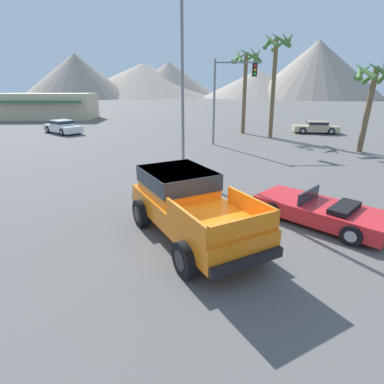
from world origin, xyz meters
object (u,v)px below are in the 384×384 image
palm_tree_short (276,61)px  palm_tree_leaning (246,70)px  orange_pickup_truck (187,201)px  traffic_light_main (231,87)px  parked_car_tan (316,127)px  parked_car_white (63,127)px  palm_tree_tall (372,84)px  street_lamp_post (182,70)px  red_convertible_car (321,211)px

palm_tree_short → palm_tree_leaning: palm_tree_short is taller
orange_pickup_truck → traffic_light_main: traffic_light_main is taller
parked_car_tan → palm_tree_short: bearing=125.2°
parked_car_white → palm_tree_leaning: bearing=130.6°
palm_tree_tall → palm_tree_leaning: palm_tree_leaning is taller
parked_car_white → street_lamp_post: bearing=80.0°
traffic_light_main → palm_tree_tall: (8.75, -3.03, 0.19)m
red_convertible_car → palm_tree_tall: 14.33m
traffic_light_main → palm_tree_leaning: size_ratio=0.82×
parked_car_white → parked_car_tan: parked_car_white is taller
parked_car_white → palm_tree_short: bearing=123.5°
red_convertible_car → palm_tree_short: 19.15m
red_convertible_car → parked_car_tan: size_ratio=0.95×
street_lamp_post → palm_tree_tall: 13.45m
parked_car_white → palm_tree_leaning: 18.22m
palm_tree_tall → palm_tree_leaning: 11.20m
red_convertible_car → parked_car_white: parked_car_white is taller
red_convertible_car → traffic_light_main: bearing=49.9°
orange_pickup_truck → traffic_light_main: 15.77m
parked_car_white → parked_car_tan: bearing=130.4°
red_convertible_car → traffic_light_main: traffic_light_main is taller
orange_pickup_truck → street_lamp_post: bearing=64.1°
traffic_light_main → palm_tree_short: 5.87m
street_lamp_post → palm_tree_leaning: bearing=68.3°
parked_car_white → traffic_light_main: traffic_light_main is taller
parked_car_tan → palm_tree_tall: 9.64m
street_lamp_post → palm_tree_tall: street_lamp_post is taller
palm_tree_leaning → orange_pickup_truck: bearing=-104.9°
orange_pickup_truck → parked_car_white: bearing=92.0°
red_convertible_car → parked_car_white: 26.32m
orange_pickup_truck → parked_car_tan: size_ratio=1.27×
palm_tree_leaning → street_lamp_post: bearing=-111.7°
orange_pickup_truck → red_convertible_car: (4.42, 0.67, -0.66)m
orange_pickup_truck → street_lamp_post: (-0.14, 6.57, 3.95)m
orange_pickup_truck → palm_tree_short: palm_tree_short is taller
red_convertible_car → palm_tree_leaning: palm_tree_leaning is taller
orange_pickup_truck → palm_tree_leaning: size_ratio=0.74×
palm_tree_short → parked_car_tan: bearing=23.9°
street_lamp_post → palm_tree_short: size_ratio=1.00×
palm_tree_short → parked_car_white: bearing=172.0°
parked_car_white → palm_tree_short: (19.50, -2.73, 5.67)m
traffic_light_main → palm_tree_short: size_ratio=0.73×
palm_tree_short → palm_tree_leaning: (-2.01, 2.45, -0.56)m
parked_car_tan → palm_tree_short: (-5.05, -2.24, 5.73)m
palm_tree_leaning → traffic_light_main: bearing=-110.4°
orange_pickup_truck → red_convertible_car: bearing=-18.5°
orange_pickup_truck → parked_car_white: 24.42m
traffic_light_main → palm_tree_leaning: bearing=69.6°
parked_car_white → parked_car_tan: size_ratio=1.03×
orange_pickup_truck → parked_car_tan: 24.40m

